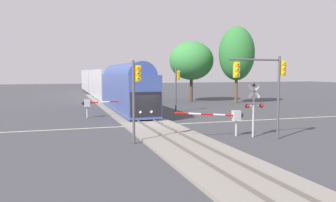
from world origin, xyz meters
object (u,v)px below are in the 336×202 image
(crossing_gate_far, at_px, (94,103))
(traffic_signal_near_right, at_px, (266,77))
(commuter_train, at_px, (104,83))
(oak_far_right, at_px, (191,61))
(crossing_gate_near, at_px, (230,116))
(crossing_signal_mast, at_px, (254,104))
(maple_right_background, at_px, (237,54))
(traffic_signal_far_side, at_px, (177,82))
(traffic_signal_median, at_px, (136,88))

(crossing_gate_far, distance_m, traffic_signal_near_right, 17.98)
(commuter_train, bearing_deg, oak_far_right, -35.32)
(crossing_gate_near, relative_size, oak_far_right, 0.56)
(crossing_gate_near, height_order, crossing_signal_mast, crossing_signal_mast)
(oak_far_right, height_order, maple_right_background, maple_right_background)
(traffic_signal_far_side, distance_m, oak_far_right, 14.28)
(traffic_signal_far_side, xyz_separation_m, maple_right_background, (11.61, 7.49, 3.79))
(crossing_gate_far, height_order, maple_right_background, maple_right_background)
(traffic_signal_far_side, xyz_separation_m, traffic_signal_near_right, (0.15, -17.11, 0.84))
(crossing_signal_mast, xyz_separation_m, traffic_signal_median, (-8.19, 0.32, 1.20))
(crossing_signal_mast, distance_m, oak_far_right, 29.42)
(crossing_gate_far, bearing_deg, crossing_signal_mast, -55.95)
(traffic_signal_median, bearing_deg, crossing_signal_mast, -2.21)
(commuter_train, relative_size, oak_far_right, 6.69)
(crossing_gate_near, distance_m, crossing_signal_mast, 1.81)
(commuter_train, distance_m, maple_right_background, 22.22)
(crossing_signal_mast, height_order, maple_right_background, maple_right_background)
(crossing_gate_far, distance_m, maple_right_background, 23.83)
(crossing_signal_mast, distance_m, traffic_signal_median, 8.28)
(crossing_gate_near, distance_m, oak_far_right, 29.20)
(traffic_signal_median, relative_size, traffic_signal_near_right, 0.94)
(traffic_signal_far_side, bearing_deg, maple_right_background, 32.82)
(traffic_signal_near_right, relative_size, oak_far_right, 0.60)
(crossing_gate_near, bearing_deg, crossing_signal_mast, -27.69)
(crossing_gate_far, bearing_deg, commuter_train, 80.44)
(commuter_train, xyz_separation_m, maple_right_background, (17.15, -13.45, 4.37))
(traffic_signal_near_right, bearing_deg, crossing_signal_mast, 99.92)
(maple_right_background, bearing_deg, crossing_gate_far, -155.37)
(crossing_signal_mast, bearing_deg, crossing_gate_near, 152.31)
(crossing_signal_mast, relative_size, crossing_gate_far, 0.61)
(traffic_signal_median, bearing_deg, commuter_train, 85.83)
(traffic_signal_near_right, xyz_separation_m, maple_right_background, (11.45, 24.60, 2.95))
(crossing_gate_far, relative_size, oak_far_right, 0.67)
(crossing_gate_near, relative_size, traffic_signal_near_right, 0.92)
(crossing_gate_far, bearing_deg, traffic_signal_far_side, 12.88)
(crossing_gate_near, bearing_deg, commuter_train, 96.45)
(traffic_signal_near_right, bearing_deg, oak_far_right, 77.65)
(crossing_gate_near, height_order, traffic_signal_near_right, traffic_signal_near_right)
(crossing_signal_mast, xyz_separation_m, crossing_gate_far, (-9.40, 13.91, -0.88))
(crossing_signal_mast, relative_size, oak_far_right, 0.41)
(crossing_gate_near, bearing_deg, traffic_signal_median, -176.42)
(oak_far_right, bearing_deg, traffic_signal_median, -117.82)
(traffic_signal_near_right, bearing_deg, maple_right_background, 65.04)
(maple_right_background, bearing_deg, traffic_signal_median, -130.47)
(commuter_train, relative_size, traffic_signal_far_side, 12.38)
(crossing_gate_near, xyz_separation_m, traffic_signal_far_side, (1.44, 15.32, 1.90))
(maple_right_background, bearing_deg, traffic_signal_near_right, -114.96)
(traffic_signal_median, height_order, maple_right_background, maple_right_background)
(crossing_gate_near, distance_m, crossing_gate_far, 15.40)
(crossing_gate_far, height_order, traffic_signal_far_side, traffic_signal_far_side)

